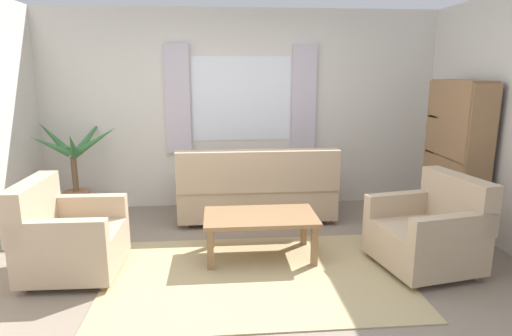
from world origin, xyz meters
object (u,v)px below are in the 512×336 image
object	(u,v)px
armchair_left	(67,237)
armchair_right	(430,232)
coffee_table	(260,220)
potted_plant	(76,177)
bookshelf	(455,156)
couch	(256,191)

from	to	relation	value
armchair_left	armchair_right	size ratio (longest dim) A/B	0.90
coffee_table	potted_plant	bearing A→B (deg)	147.59
armchair_left	armchair_right	distance (m)	3.34
armchair_right	potted_plant	xyz separation A→B (m)	(-3.72, 1.75, 0.18)
armchair_left	bookshelf	bearing A→B (deg)	-77.98
armchair_left	potted_plant	bearing A→B (deg)	14.75
armchair_left	bookshelf	distance (m)	4.15
coffee_table	potted_plant	distance (m)	2.57
coffee_table	potted_plant	world-z (taller)	potted_plant
armchair_right	armchair_left	bearing A→B (deg)	-103.60
couch	bookshelf	bearing A→B (deg)	165.89
armchair_right	potted_plant	world-z (taller)	potted_plant
couch	potted_plant	distance (m)	2.25
armchair_left	coffee_table	world-z (taller)	armchair_left
armchair_right	coffee_table	world-z (taller)	armchair_right
armchair_left	armchair_right	bearing A→B (deg)	-91.69
coffee_table	bookshelf	xyz separation A→B (m)	(2.26, 0.57, 0.50)
armchair_right	coffee_table	xyz separation A→B (m)	(-1.56, 0.37, 0.03)
armchair_left	coffee_table	size ratio (longest dim) A/B	0.80
armchair_left	armchair_right	xyz separation A→B (m)	(3.34, -0.16, 0.00)
armchair_left	bookshelf	world-z (taller)	bookshelf
potted_plant	bookshelf	xyz separation A→B (m)	(4.43, -0.81, 0.35)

